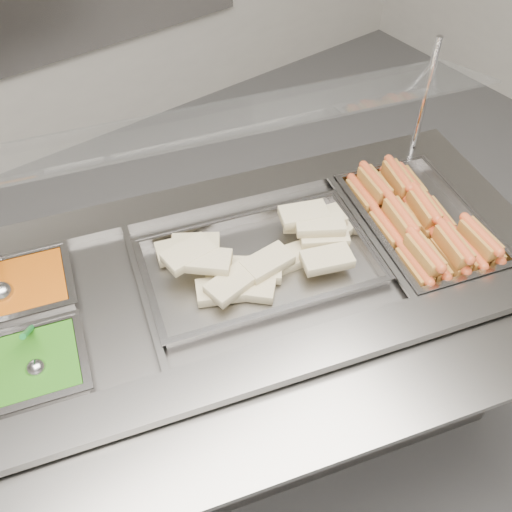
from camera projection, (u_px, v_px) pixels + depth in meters
ground at (278, 494)px, 2.15m from camera, size 6.00×6.00×0.00m
steam_counter at (243, 348)px, 2.06m from camera, size 2.04×1.34×0.90m
tray_rail at (306, 420)px, 1.44m from camera, size 1.80×0.85×0.05m
sneeze_guard at (213, 124)px, 1.60m from camera, size 1.67×0.75×0.44m
pan_hotdogs at (418, 227)px, 1.90m from camera, size 0.48×0.63×0.10m
pan_wraps at (259, 266)px, 1.76m from camera, size 0.77×0.58×0.07m
pan_beans at (21, 294)px, 1.70m from camera, size 0.36×0.32×0.10m
pan_peas at (28, 374)px, 1.52m from camera, size 0.36×0.32×0.10m
hotdogs_in_buns at (419, 221)px, 1.85m from camera, size 0.38×0.57×0.12m
tortilla_wraps at (265, 251)px, 1.74m from camera, size 0.61×0.45×0.10m
ladle at (2, 291)px, 1.65m from camera, size 0.09×0.19×0.14m
serving_spoon at (35, 362)px, 1.48m from camera, size 0.08×0.17×0.15m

